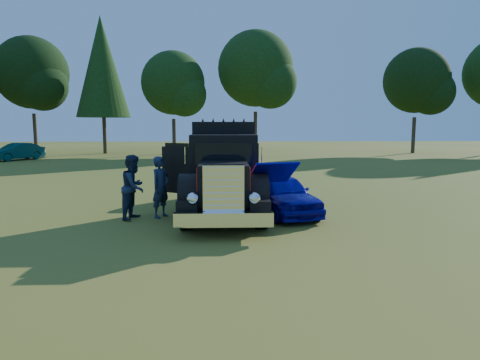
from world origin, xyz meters
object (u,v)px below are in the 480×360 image
spectator_near (161,187)px  distant_teal_car (17,152)px  spectator_far (134,187)px  hotrod_coupe (281,194)px  diamond_t_truck (224,175)px

spectator_near → distant_teal_car: size_ratio=0.46×
spectator_near → distant_teal_car: (-14.88, 22.00, -0.27)m
spectator_near → spectator_far: spectator_far is taller
spectator_far → hotrod_coupe: bearing=-68.9°
hotrod_coupe → spectator_far: bearing=-173.6°
hotrod_coupe → distant_teal_car: hotrod_coupe is taller
diamond_t_truck → distant_teal_car: diamond_t_truck is taller
spectator_far → distant_teal_car: size_ratio=0.47×
diamond_t_truck → spectator_near: diamond_t_truck is taller
spectator_near → diamond_t_truck: bearing=-43.9°
spectator_near → distant_teal_car: spectator_near is taller
diamond_t_truck → spectator_far: size_ratio=3.59×
spectator_far → distant_teal_car: (-14.08, 22.18, -0.30)m
spectator_near → distant_teal_car: bearing=66.7°
hotrod_coupe → spectator_near: spectator_near is taller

